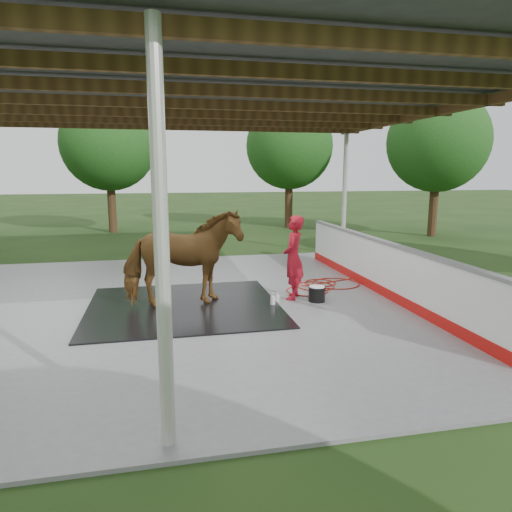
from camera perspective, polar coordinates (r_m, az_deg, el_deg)
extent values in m
plane|color=#1E3814|center=(9.17, -11.53, -6.35)|extent=(100.00, 100.00, 0.00)
cube|color=slate|center=(9.16, -11.53, -6.20)|extent=(12.00, 10.00, 0.05)
cylinder|color=beige|center=(4.13, -11.73, 1.25)|extent=(0.14, 0.14, 3.85)
cylinder|color=beige|center=(13.50, -12.08, 7.52)|extent=(0.14, 0.14, 3.85)
cylinder|color=beige|center=(14.66, 11.01, 7.77)|extent=(0.14, 0.14, 3.85)
cube|color=brown|center=(4.46, -12.75, 26.23)|extent=(12.00, 0.10, 0.18)
cube|color=brown|center=(5.91, -12.61, 22.23)|extent=(12.00, 0.10, 0.18)
cube|color=brown|center=(7.39, -12.53, 19.82)|extent=(12.00, 0.10, 0.18)
cube|color=brown|center=(8.87, -12.48, 18.21)|extent=(12.00, 0.10, 0.18)
cube|color=brown|center=(10.36, -12.45, 17.07)|extent=(12.00, 0.10, 0.18)
cube|color=brown|center=(11.85, -12.42, 16.21)|extent=(12.00, 0.10, 0.18)
cube|color=brown|center=(13.34, -12.40, 15.54)|extent=(12.00, 0.10, 0.18)
cube|color=brown|center=(10.55, 21.78, 16.46)|extent=(0.12, 10.00, 0.18)
cube|color=#38383A|center=(8.90, -12.54, 19.49)|extent=(12.60, 10.60, 0.10)
cube|color=red|center=(10.22, 15.19, -3.88)|extent=(0.14, 8.00, 0.20)
cube|color=white|center=(10.12, 15.35, -1.13)|extent=(0.12, 8.00, 1.00)
cube|color=slate|center=(10.03, 15.50, 1.78)|extent=(0.16, 8.00, 0.06)
cylinder|color=#382314|center=(20.93, -17.55, 5.84)|extent=(0.36, 0.36, 2.20)
sphere|color=#194714|center=(20.91, -17.97, 13.23)|extent=(4.00, 4.00, 4.00)
cylinder|color=#382314|center=(21.69, 4.11, 6.45)|extent=(0.36, 0.36, 2.20)
sphere|color=#194714|center=(21.67, 4.20, 13.59)|extent=(4.00, 4.00, 4.00)
cylinder|color=#382314|center=(20.13, 21.26, 5.45)|extent=(0.36, 0.36, 2.20)
sphere|color=#194714|center=(20.11, 21.79, 13.13)|extent=(4.00, 4.00, 4.00)
cube|color=black|center=(8.99, -8.97, -6.18)|extent=(3.62, 3.40, 0.03)
imported|color=brown|center=(8.77, -9.15, -0.30)|extent=(2.28, 1.21, 1.85)
imported|color=#B21323|center=(9.29, 4.70, -0.19)|extent=(0.62, 0.74, 1.71)
cylinder|color=black|center=(9.28, 7.60, -4.75)|extent=(0.33, 0.33, 0.30)
cylinder|color=white|center=(9.24, 7.63, -3.87)|extent=(0.31, 0.31, 0.03)
imported|color=silver|center=(8.91, 2.11, -5.43)|extent=(0.11, 0.11, 0.26)
imported|color=#338CD8|center=(9.21, 2.72, -5.15)|extent=(0.10, 0.10, 0.18)
torus|color=#A61C0B|center=(10.06, 6.40, -4.32)|extent=(0.90, 0.90, 0.02)
torus|color=#A61C0B|center=(10.48, 7.45, -3.74)|extent=(0.85, 0.85, 0.02)
torus|color=#A61C0B|center=(10.79, 8.04, -3.34)|extent=(0.72, 0.72, 0.02)
torus|color=#A61C0B|center=(10.80, 9.94, -3.38)|extent=(1.09, 1.09, 0.02)
cylinder|color=#A61C0B|center=(10.94, 9.38, -3.19)|extent=(1.30, 0.44, 0.02)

